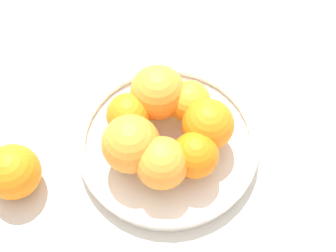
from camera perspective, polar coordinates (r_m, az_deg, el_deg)
The scene contains 4 objects.
ground_plane at distance 0.73m, azimuth 0.00°, elevation -2.62°, with size 4.00×4.00×0.00m, color beige.
fruit_bowl at distance 0.71m, azimuth 0.00°, elevation -2.06°, with size 0.28×0.28×0.03m.
orange_pile at distance 0.67m, azimuth -0.42°, elevation -0.11°, with size 0.19×0.19×0.08m.
stray_orange at distance 0.70m, azimuth -18.38°, elevation -5.32°, with size 0.08×0.08×0.08m, color orange.
Camera 1 is at (0.15, 0.30, 0.64)m, focal length 50.00 mm.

